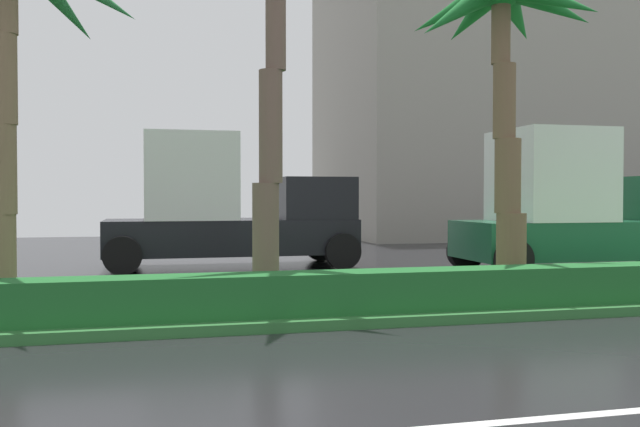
# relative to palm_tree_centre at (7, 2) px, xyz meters

# --- Properties ---
(palm_tree_centre) EXTENTS (4.18, 4.18, 6.23)m
(palm_tree_centre) POSITION_rel_palm_tree_centre_xyz_m (0.00, 0.00, 0.00)
(palm_tree_centre) COLOR #7B6248
(palm_tree_centre) RESTS_ON median_strip
(palm_tree_mid_right) EXTENTS (3.56, 3.66, 6.12)m
(palm_tree_mid_right) POSITION_rel_palm_tree_centre_xyz_m (8.55, -0.06, 0.03)
(palm_tree_mid_right) COLOR brown
(palm_tree_mid_right) RESTS_ON median_strip
(box_truck_lead) EXTENTS (6.40, 2.64, 3.46)m
(box_truck_lead) POSITION_rel_palm_tree_centre_xyz_m (4.12, 6.23, -3.37)
(box_truck_lead) COLOR black
(box_truck_lead) RESTS_ON ground_plane
(box_truck_following) EXTENTS (6.40, 2.64, 3.46)m
(box_truck_following) POSITION_rel_palm_tree_centre_xyz_m (12.53, 3.09, -3.37)
(box_truck_following) COLOR #195133
(box_truck_following) RESTS_ON ground_plane
(building_far_right) EXTENTS (14.66, 11.01, 13.52)m
(building_far_right) POSITION_rel_palm_tree_centre_xyz_m (17.96, 19.00, 1.84)
(building_far_right) COLOR gray
(building_far_right) RESTS_ON ground_plane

